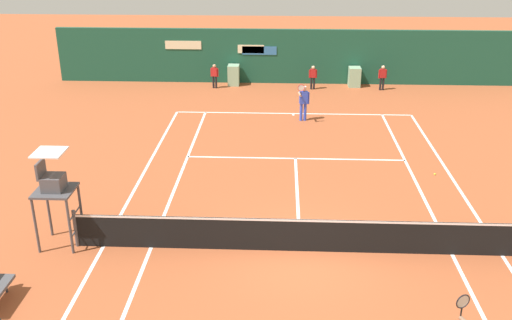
{
  "coord_description": "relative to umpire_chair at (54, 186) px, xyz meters",
  "views": [
    {
      "loc": [
        -0.59,
        -13.25,
        8.18
      ],
      "look_at": [
        -1.36,
        4.29,
        0.8
      ],
      "focal_mm": 40.5,
      "sensor_mm": 36.0,
      "label": 1
    }
  ],
  "objects": [
    {
      "name": "ground_plane",
      "position": [
        6.46,
        0.49,
        -1.74
      ],
      "size": [
        80.0,
        80.0,
        0.01
      ],
      "color": "#A8512D"
    },
    {
      "name": "tennis_net",
      "position": [
        6.46,
        -0.09,
        -1.23
      ],
      "size": [
        12.1,
        0.1,
        1.07
      ],
      "color": "#4C4C51",
      "rests_on": "ground_plane"
    },
    {
      "name": "sponsor_back_wall",
      "position": [
        6.45,
        16.89,
        -0.36
      ],
      "size": [
        25.0,
        1.02,
        2.86
      ],
      "color": "#194C38",
      "rests_on": "ground_plane"
    },
    {
      "name": "umpire_chair",
      "position": [
        0.0,
        0.0,
        0.0
      ],
      "size": [
        1.0,
        1.0,
        2.7
      ],
      "rotation": [
        0.0,
        0.0,
        -1.57
      ],
      "color": "#47474C",
      "rests_on": "ground_plane"
    },
    {
      "name": "player_on_baseline",
      "position": [
        6.86,
        10.65,
        -0.81
      ],
      "size": [
        0.54,
        0.7,
        1.78
      ],
      "rotation": [
        0.0,
        0.0,
        3.29
      ],
      "color": "blue",
      "rests_on": "ground_plane"
    },
    {
      "name": "ball_kid_centre_post",
      "position": [
        7.51,
        15.7,
        -1.03
      ],
      "size": [
        0.41,
        0.17,
        1.23
      ],
      "rotation": [
        0.0,
        0.0,
        3.16
      ],
      "color": "black",
      "rests_on": "ground_plane"
    },
    {
      "name": "ball_kid_right_post",
      "position": [
        11.05,
        15.7,
        -1.0
      ],
      "size": [
        0.43,
        0.19,
        1.29
      ],
      "rotation": [
        0.0,
        0.0,
        3.26
      ],
      "color": "black",
      "rests_on": "ground_plane"
    },
    {
      "name": "ball_kid_left_post",
      "position": [
        2.44,
        15.7,
        -1.02
      ],
      "size": [
        0.41,
        0.2,
        1.25
      ],
      "rotation": [
        0.0,
        0.0,
        2.97
      ],
      "color": "black",
      "rests_on": "ground_plane"
    },
    {
      "name": "tennis_ball_near_service_line",
      "position": [
        11.23,
        5.04,
        -1.71
      ],
      "size": [
        0.07,
        0.07,
        0.07
      ],
      "primitive_type": "sphere",
      "color": "#CCE033",
      "rests_on": "ground_plane"
    }
  ]
}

